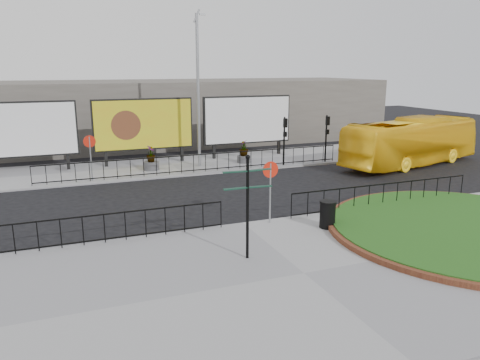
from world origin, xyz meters
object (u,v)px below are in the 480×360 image
litter_bin (328,214)px  planter_c (244,153)px  fingerpost_sign (248,197)px  planter_a (151,161)px  billboard_mid (144,125)px  lamp_post (198,89)px  bus (411,142)px

litter_bin → planter_c: planter_c is taller
fingerpost_sign → litter_bin: fingerpost_sign is taller
planter_a → planter_c: 5.95m
billboard_mid → planter_a: billboard_mid is taller
lamp_post → planter_a: bearing=-180.0°
lamp_post → fingerpost_sign: 14.80m
fingerpost_sign → planter_a: 14.40m
billboard_mid → planter_a: size_ratio=4.29×
fingerpost_sign → bus: bearing=39.7°
billboard_mid → lamp_post: size_ratio=0.67×
bus → lamp_post: bearing=58.6°
planter_a → planter_c: (5.95, 0.00, 0.07)m
billboard_mid → lamp_post: lamp_post is taller
planter_c → lamp_post: bearing=180.0°
fingerpost_sign → bus: size_ratio=0.32×
fingerpost_sign → litter_bin: 4.52m
fingerpost_sign → planter_c: 15.44m
planter_c → fingerpost_sign: bearing=-111.4°
planter_a → bus: bearing=-14.5°
bus → planter_a: bearing=61.8°
lamp_post → fingerpost_sign: size_ratio=2.72×
lamp_post → planter_a: size_ratio=6.38×
lamp_post → billboard_mid: bearing=146.7°
fingerpost_sign → billboard_mid: bearing=97.3°
billboard_mid → planter_c: size_ratio=4.23×
bus → planter_c: (-9.79, 4.06, -0.78)m
billboard_mid → fingerpost_sign: bearing=-88.8°
fingerpost_sign → planter_c: fingerpost_sign is taller
lamp_post → planter_c: bearing=0.0°
billboard_mid → litter_bin: size_ratio=5.87×
lamp_post → litter_bin: bearing=-84.2°
billboard_mid → planter_a: 2.77m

